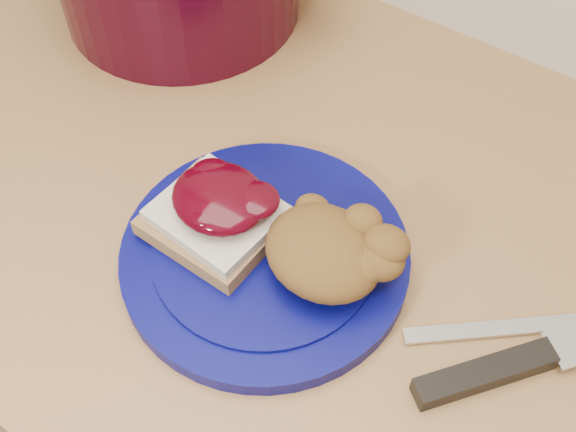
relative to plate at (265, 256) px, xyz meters
The scene contains 6 objects.
base_cabinet 0.48m from the plate, 88.37° to the left, with size 4.00×0.60×0.86m, color beige.
plate is the anchor object (origin of this frame).
sandwich 0.06m from the plate, behind, with size 0.11×0.09×0.05m.
stuffing_mound 0.06m from the plate, 10.42° to the left, with size 0.10×0.09×0.05m, color brown.
chef_knife 0.23m from the plate, ahead, with size 0.21×0.26×0.02m.
butter_knife 0.21m from the plate, 16.31° to the left, with size 0.18×0.01×0.00m, color silver.
Camera 1 is at (0.21, 1.16, 1.42)m, focal length 45.00 mm.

